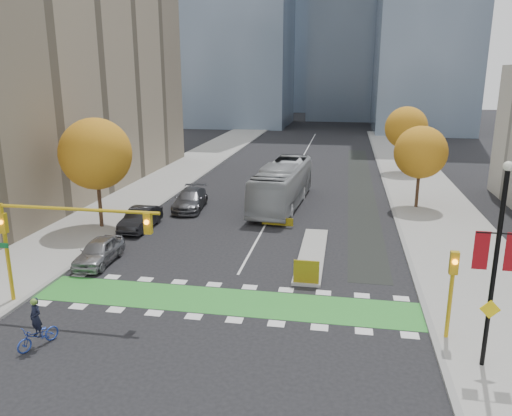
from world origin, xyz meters
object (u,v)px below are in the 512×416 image
at_px(bus, 282,185).
at_px(parked_car_a, 99,251).
at_px(cyclist, 38,331).
at_px(traffic_signal_west, 51,229).
at_px(tree_west, 96,154).
at_px(parked_car_b, 140,219).
at_px(parked_car_c, 190,200).
at_px(tree_east_near, 421,152).
at_px(traffic_signal_east, 452,282).
at_px(hazard_board, 306,272).
at_px(tree_east_far, 406,128).
at_px(banner_lamppost, 496,259).

xyz_separation_m(bus, parked_car_a, (-9.25, -15.74, -1.10)).
bearing_deg(parked_car_a, cyclist, -79.78).
distance_m(traffic_signal_west, bus, 23.22).
height_order(tree_west, parked_car_b, tree_west).
relative_size(tree_west, parked_car_c, 1.43).
height_order(tree_east_near, traffic_signal_east, tree_east_near).
distance_m(hazard_board, traffic_signal_east, 8.26).
relative_size(tree_east_far, traffic_signal_east, 1.87).
distance_m(tree_east_near, cyclist, 32.42).
bearing_deg(parked_car_c, bus, 13.67).
bearing_deg(cyclist, traffic_signal_east, 35.61).
bearing_deg(parked_car_a, hazard_board, -6.76).
bearing_deg(hazard_board, tree_east_far, 75.88).
height_order(tree_east_far, cyclist, tree_east_far).
bearing_deg(tree_east_far, parked_car_a, -122.96).
height_order(cyclist, parked_car_a, cyclist).
relative_size(hazard_board, parked_car_a, 0.31).
xyz_separation_m(bus, parked_car_c, (-7.57, -2.66, -1.04)).
relative_size(banner_lamppost, bus, 0.62).
distance_m(cyclist, bus, 26.21).
bearing_deg(tree_east_near, tree_west, -157.38).
relative_size(hazard_board, traffic_signal_east, 0.34).
relative_size(tree_east_far, traffic_signal_west, 0.90).
distance_m(bus, parked_car_c, 8.09).
relative_size(traffic_signal_east, parked_car_b, 0.84).
relative_size(cyclist, parked_car_a, 0.49).
xyz_separation_m(hazard_board, banner_lamppost, (7.50, -6.70, 3.81)).
distance_m(banner_lamppost, parked_car_c, 28.16).
bearing_deg(parked_car_b, cyclist, -81.58).
bearing_deg(parked_car_b, tree_east_far, 50.52).
bearing_deg(cyclist, banner_lamppost, 28.82).
xyz_separation_m(traffic_signal_east, parked_car_b, (-19.50, 12.79, -1.93)).
bearing_deg(tree_east_far, hazard_board, -104.12).
distance_m(banner_lamppost, parked_car_b, 25.56).
xyz_separation_m(tree_east_near, parked_car_b, (-21.00, -9.71, -4.06)).
relative_size(banner_lamppost, cyclist, 3.71).
distance_m(tree_east_far, bus, 21.06).
distance_m(traffic_signal_west, cyclist, 5.08).
bearing_deg(tree_east_far, banner_lamppost, -91.41).
relative_size(banner_lamppost, parked_car_c, 1.44).
relative_size(tree_east_near, cyclist, 3.17).
height_order(tree_west, parked_car_a, tree_west).
height_order(tree_west, tree_east_near, tree_west).
bearing_deg(parked_car_c, traffic_signal_west, -98.35).
bearing_deg(tree_east_near, parked_car_a, -141.08).
relative_size(hazard_board, tree_east_near, 0.20).
xyz_separation_m(tree_east_far, parked_car_a, (-21.23, -32.73, -4.47)).
bearing_deg(tree_west, tree_east_far, 46.70).
height_order(hazard_board, cyclist, cyclist).
height_order(hazard_board, banner_lamppost, banner_lamppost).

